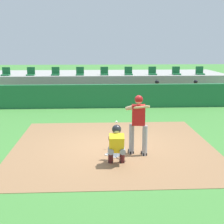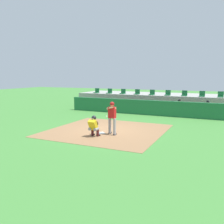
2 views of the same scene
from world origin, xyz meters
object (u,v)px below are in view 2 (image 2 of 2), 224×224
Objects in this scene: stadium_seat_6 at (184,94)px; dugout_player_0 at (179,107)px; batter_at_plate at (112,116)px; stadium_seat_5 at (168,94)px; stadium_seat_8 at (221,96)px; stadium_seat_7 at (202,95)px; catcher_crouched at (94,125)px; dugout_player_1 at (207,109)px; home_plate at (101,133)px; stadium_seat_0 at (97,92)px; stadium_seat_2 at (123,93)px; stadium_seat_1 at (109,92)px; stadium_seat_3 at (137,93)px; stadium_seat_4 at (152,93)px.

dugout_player_0 is at bearing -92.21° from stadium_seat_6.
batter_at_plate is at bearing -102.20° from stadium_seat_6.
dugout_player_0 is at bearing -56.13° from stadium_seat_5.
stadium_seat_7 is at bearing 180.00° from stadium_seat_8.
catcher_crouched is 10.16m from dugout_player_1.
stadium_seat_6 is at bearing 0.00° from stadium_seat_5.
catcher_crouched is at bearing -90.01° from home_plate.
stadium_seat_0 and stadium_seat_2 have the same top height.
stadium_seat_1 is at bearing 180.00° from stadium_seat_2.
stadium_seat_3 is 1.00× the size of stadium_seat_5.
dugout_player_0 is 6.11m from stadium_seat_2.
stadium_seat_5 is 1.00× the size of stadium_seat_6.
stadium_seat_1 is 10.11m from stadium_seat_8.
stadium_seat_2 and stadium_seat_8 have the same top height.
stadium_seat_5 is at bearing 180.00° from stadium_seat_8.
home_plate is 11.80m from stadium_seat_0.
stadium_seat_8 reaches higher than home_plate.
dugout_player_0 is at bearing -25.56° from stadium_seat_3.
home_plate is at bearing -109.04° from dugout_player_0.
stadium_seat_1 is 1.44m from stadium_seat_2.
dugout_player_0 is 2.71× the size of stadium_seat_4.
stadium_seat_8 is at bearing 0.00° from stadium_seat_5.
stadium_seat_5 is (5.78, 0.00, 0.00)m from stadium_seat_1.
stadium_seat_5 is at bearing 149.85° from dugout_player_1.
stadium_seat_7 reaches higher than batter_at_plate.
stadium_seat_6 is (0.08, 2.03, 0.86)m from dugout_player_0.
home_plate is at bearing -113.06° from stadium_seat_7.
stadium_seat_0 and stadium_seat_4 have the same top height.
catcher_crouched is 1.29× the size of dugout_player_0.
stadium_seat_3 is at bearing 180.00° from stadium_seat_8.
stadium_seat_1 and stadium_seat_6 have the same top height.
stadium_seat_5 reaches higher than home_plate.
stadium_seat_2 is at bearing 105.84° from home_plate.
stadium_seat_4 is (4.33, 0.00, 0.00)m from stadium_seat_1.
stadium_seat_7 is at bearing 68.34° from catcher_crouched.
stadium_seat_2 and stadium_seat_3 have the same top height.
stadium_seat_1 reaches higher than home_plate.
dugout_player_1 is 2.71× the size of stadium_seat_7.
catcher_crouched is at bearing -82.46° from stadium_seat_3.
dugout_player_1 is 4.14m from stadium_seat_5.
dugout_player_0 is (2.81, 8.14, 0.65)m from home_plate.
stadium_seat_6 is at bearing 0.00° from stadium_seat_1.
catcher_crouched is at bearing -75.17° from stadium_seat_2.
stadium_seat_7 is (4.33, 0.00, 0.00)m from stadium_seat_4.
dugout_player_0 is 1.00× the size of dugout_player_1.
stadium_seat_4 is (5.78, 0.00, 0.00)m from stadium_seat_0.
dugout_player_1 is at bearing -73.21° from stadium_seat_7.
stadium_seat_2 and stadium_seat_5 have the same top height.
dugout_player_0 is 3.70m from stadium_seat_8.
stadium_seat_3 is 7.22m from stadium_seat_8.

